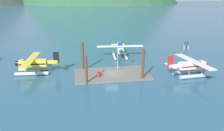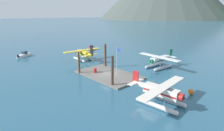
# 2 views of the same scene
# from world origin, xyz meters

# --- Properties ---
(ground_plane) EXTENTS (1200.00, 1200.00, 0.00)m
(ground_plane) POSITION_xyz_m (0.00, 0.00, 0.00)
(ground_plane) COLOR #285670
(dock_platform) EXTENTS (13.05, 7.67, 0.30)m
(dock_platform) POSITION_xyz_m (0.00, 0.00, 0.15)
(dock_platform) COLOR #66605B
(dock_platform) RESTS_ON ground
(piling_near_left) EXTENTS (0.38, 0.38, 4.58)m
(piling_near_left) POSITION_xyz_m (-4.64, -3.73, 2.29)
(piling_near_left) COLOR #4C3323
(piling_near_left) RESTS_ON ground
(piling_near_right) EXTENTS (0.46, 0.46, 5.27)m
(piling_near_right) POSITION_xyz_m (4.67, -3.27, 2.64)
(piling_near_right) COLOR #4C3323
(piling_near_right) RESTS_ON ground
(piling_far_left) EXTENTS (0.48, 0.48, 5.35)m
(piling_far_left) POSITION_xyz_m (-4.81, 3.45, 2.67)
(piling_far_left) COLOR #4C3323
(piling_far_left) RESTS_ON ground
(flagpole) EXTENTS (0.95, 0.10, 5.42)m
(flagpole) POSITION_xyz_m (1.43, 1.09, 3.71)
(flagpole) COLOR silver
(flagpole) RESTS_ON dock_platform
(fuel_drum) EXTENTS (0.62, 0.62, 0.88)m
(fuel_drum) POSITION_xyz_m (-2.44, -1.39, 0.74)
(fuel_drum) COLOR #AD1E19
(fuel_drum) RESTS_ON dock_platform
(mooring_buoy) EXTENTS (0.86, 0.86, 0.86)m
(mooring_buoy) POSITION_xyz_m (15.17, 3.22, 0.43)
(mooring_buoy) COLOR orange
(mooring_buoy) RESTS_ON ground
(seaplane_yellow_port_fwd) EXTENTS (7.97, 10.48, 3.84)m
(seaplane_yellow_port_fwd) POSITION_xyz_m (-13.75, 3.46, 1.58)
(seaplane_yellow_port_fwd) COLOR #B7BABF
(seaplane_yellow_port_fwd) RESTS_ON ground
(seaplane_cream_stbd_aft) EXTENTS (7.97, 10.47, 3.84)m
(seaplane_cream_stbd_aft) POSITION_xyz_m (13.71, -2.88, 1.58)
(seaplane_cream_stbd_aft) COLOR #B7BABF
(seaplane_cream_stbd_aft) RESTS_ON ground
(seaplane_white_bow_right) EXTENTS (10.49, 7.96, 3.84)m
(seaplane_white_bow_right) POSITION_xyz_m (4.02, 11.86, 1.58)
(seaplane_white_bow_right) COLOR #B7BABF
(seaplane_white_bow_right) RESTS_ON ground
(boat_white_open_sw) EXTENTS (3.38, 4.41, 1.50)m
(boat_white_open_sw) POSITION_xyz_m (-29.07, -6.57, 0.49)
(boat_white_open_sw) COLOR silver
(boat_white_open_sw) RESTS_ON ground
(boat_red_open_west) EXTENTS (4.42, 3.35, 1.50)m
(boat_red_open_west) POSITION_xyz_m (-24.43, 14.09, 0.49)
(boat_red_open_west) COLOR #B2231E
(boat_red_open_west) RESTS_ON ground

